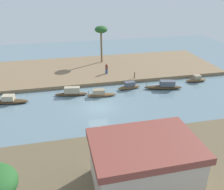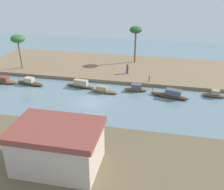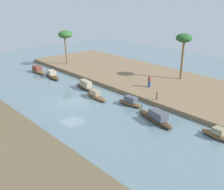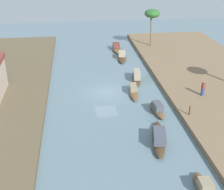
% 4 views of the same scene
% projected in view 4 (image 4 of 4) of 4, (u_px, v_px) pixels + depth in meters
% --- Properties ---
extents(river_water, '(71.95, 71.95, 0.00)m').
position_uv_depth(river_water, '(106.00, 92.00, 33.74)').
color(river_water, slate).
rests_on(river_water, ground).
extents(riverbank_left, '(45.05, 13.91, 0.50)m').
position_uv_depth(riverbank_left, '(218.00, 84.00, 35.18)').
color(riverbank_left, '#846B4C').
rests_on(riverbank_left, ground).
extents(sampan_near_left_bank, '(4.07, 1.35, 1.05)m').
position_uv_depth(sampan_near_left_bank, '(116.00, 48.00, 47.18)').
color(sampan_near_left_bank, brown).
rests_on(sampan_near_left_bank, river_water).
extents(sampan_upstream_small, '(5.50, 2.18, 1.26)m').
position_uv_depth(sampan_upstream_small, '(159.00, 138.00, 24.93)').
color(sampan_upstream_small, '#47331E').
rests_on(sampan_upstream_small, river_water).
extents(sampan_with_red_awning, '(4.02, 1.27, 1.00)m').
position_uv_depth(sampan_with_red_awning, '(133.00, 91.00, 33.21)').
color(sampan_with_red_awning, brown).
rests_on(sampan_with_red_awning, river_water).
extents(sampan_open_hull, '(3.48, 1.21, 1.08)m').
position_uv_depth(sampan_open_hull, '(157.00, 109.00, 29.42)').
color(sampan_open_hull, brown).
rests_on(sampan_open_hull, river_water).
extents(sampan_midstream, '(3.28, 1.12, 1.03)m').
position_uv_depth(sampan_midstream, '(204.00, 187.00, 19.93)').
color(sampan_midstream, brown).
rests_on(sampan_midstream, river_water).
extents(sampan_foreground, '(4.76, 1.89, 1.10)m').
position_uv_depth(sampan_foreground, '(122.00, 56.00, 43.57)').
color(sampan_foreground, '#47331E').
rests_on(sampan_foreground, river_water).
extents(sampan_with_tall_canopy, '(4.53, 1.53, 1.21)m').
position_uv_depth(sampan_with_tall_canopy, '(137.00, 76.00, 36.63)').
color(sampan_with_tall_canopy, '#47331E').
rests_on(sampan_with_tall_canopy, river_water).
extents(person_on_near_bank, '(0.52, 0.52, 1.67)m').
position_uv_depth(person_on_near_bank, '(203.00, 89.00, 31.64)').
color(person_on_near_bank, '#33477A').
rests_on(person_on_near_bank, riverbank_left).
extents(mooring_post, '(0.14, 0.14, 0.94)m').
position_uv_depth(mooring_post, '(190.00, 110.00, 28.05)').
color(mooring_post, '#4C3823').
rests_on(mooring_post, riverbank_left).
extents(palm_tree_left_far, '(2.38, 2.38, 5.76)m').
position_uv_depth(palm_tree_left_far, '(152.00, 14.00, 45.62)').
color(palm_tree_left_far, '#7F6647').
rests_on(palm_tree_left_far, riverbank_left).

